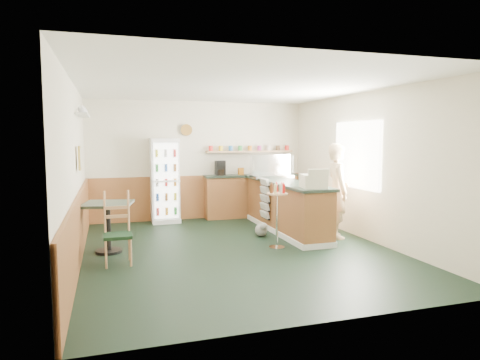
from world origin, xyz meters
name	(u,v)px	position (x,y,z in m)	size (l,w,h in m)	color
ground	(237,250)	(0.00, 0.00, 0.00)	(6.00, 6.00, 0.00)	black
room_envelope	(213,157)	(-0.23, 0.73, 1.52)	(5.04, 6.02, 2.72)	beige
service_counter	(286,209)	(1.35, 1.07, 0.46)	(0.68, 3.01, 1.01)	#995C31
back_counter	(250,194)	(1.19, 2.80, 0.55)	(2.24, 0.42, 1.69)	#995C31
drinks_fridge	(165,181)	(-0.83, 2.74, 0.93)	(0.61, 0.53, 1.86)	white
display_case	(271,166)	(1.35, 1.86, 1.26)	(0.87, 0.45, 0.49)	silver
cash_register	(313,181)	(1.35, -0.11, 1.13)	(0.40, 0.42, 0.23)	beige
shopkeeper	(337,191)	(2.05, 0.29, 0.88)	(0.59, 0.42, 1.77)	tan
condiment_stand	(277,206)	(0.69, -0.10, 0.72)	(0.35, 0.35, 1.10)	silver
newspaper_rack	(265,199)	(0.99, 1.30, 0.64)	(0.09, 0.41, 0.82)	black
cafe_table	(108,217)	(-2.05, 0.45, 0.58)	(0.89, 0.89, 0.82)	black
cafe_chair	(117,226)	(-1.92, -0.20, 0.56)	(0.40, 0.40, 1.08)	black
dog_doorstop	(262,229)	(0.73, 0.78, 0.13)	(0.24, 0.31, 0.29)	gray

